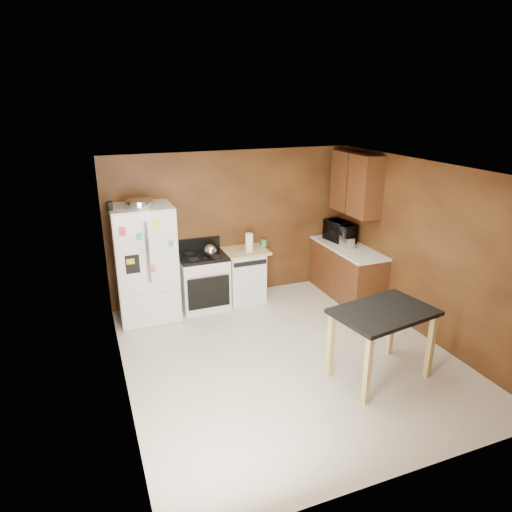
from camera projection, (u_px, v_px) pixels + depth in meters
floor at (287, 356)px, 6.16m from camera, size 4.50×4.50×0.00m
ceiling at (292, 170)px, 5.33m from camera, size 4.50×4.50×0.00m
wall_back at (233, 225)px, 7.73m from camera, size 4.20×0.00×4.20m
wall_front at (406, 361)px, 3.77m from camera, size 4.20×0.00×4.20m
wall_left at (117, 295)px, 5.03m from camera, size 0.00×4.50×4.50m
wall_right at (424, 250)px, 6.47m from camera, size 0.00×4.50×4.50m
roasting_pan at (139, 203)px, 6.62m from camera, size 0.41×0.41×0.10m
pen_cup at (110, 206)px, 6.40m from camera, size 0.08×0.08×0.13m
kettle at (210, 251)px, 7.24m from camera, size 0.20×0.20×0.20m
paper_towel at (249, 242)px, 7.51m from camera, size 0.14×0.14×0.30m
green_canister at (264, 243)px, 7.79m from camera, size 0.12×0.12×0.11m
toaster at (347, 242)px, 7.69m from camera, size 0.16×0.25×0.18m
microwave at (340, 232)px, 8.01m from camera, size 0.48×0.64×0.32m
refrigerator at (145, 263)px, 6.97m from camera, size 0.90×0.80×1.80m
gas_range at (203, 280)px, 7.48m from camera, size 0.76×0.68×1.10m
dishwasher at (244, 274)px, 7.75m from camera, size 0.78×0.63×0.89m
right_cabinets at (350, 245)px, 7.79m from camera, size 0.63×1.58×2.45m
island at (383, 321)px, 5.48m from camera, size 1.30×0.97×0.91m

